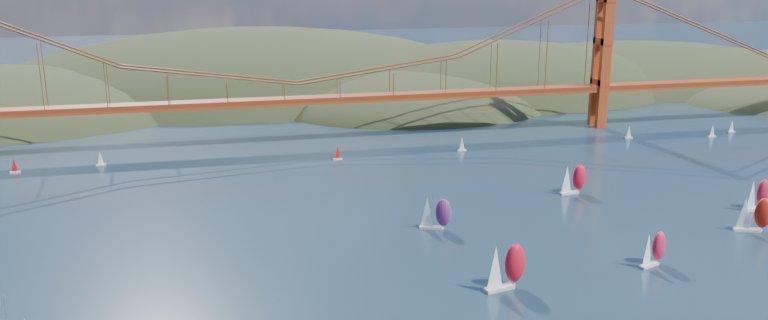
{
  "coord_description": "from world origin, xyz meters",
  "views": [
    {
      "loc": [
        -29.79,
        -87.3,
        66.29
      ],
      "look_at": [
        11.23,
        90.0,
        16.52
      ],
      "focal_mm": 35.0,
      "sensor_mm": 36.0,
      "label": 1
    }
  ],
  "objects_px": {
    "racer_2": "(753,213)",
    "racer_3": "(573,179)",
    "racer_4": "(757,194)",
    "racer_rwb": "(435,213)",
    "racer_1": "(653,248)",
    "racer_0": "(505,266)"
  },
  "relations": [
    {
      "from": "racer_2",
      "to": "racer_3",
      "type": "distance_m",
      "value": 48.24
    },
    {
      "from": "racer_1",
      "to": "racer_2",
      "type": "distance_m",
      "value": 38.62
    },
    {
      "from": "racer_0",
      "to": "racer_rwb",
      "type": "distance_m",
      "value": 37.1
    },
    {
      "from": "racer_0",
      "to": "racer_4",
      "type": "height_order",
      "value": "racer_0"
    },
    {
      "from": "racer_0",
      "to": "racer_rwb",
      "type": "relative_size",
      "value": 1.18
    },
    {
      "from": "racer_4",
      "to": "racer_rwb",
      "type": "xyz_separation_m",
      "value": [
        -88.94,
        5.29,
        -0.11
      ]
    },
    {
      "from": "racer_0",
      "to": "racer_2",
      "type": "bearing_deg",
      "value": 0.12
    },
    {
      "from": "racer_1",
      "to": "racer_2",
      "type": "bearing_deg",
      "value": -0.93
    },
    {
      "from": "racer_4",
      "to": "racer_rwb",
      "type": "height_order",
      "value": "racer_4"
    },
    {
      "from": "racer_2",
      "to": "racer_rwb",
      "type": "height_order",
      "value": "racer_2"
    },
    {
      "from": "racer_0",
      "to": "racer_rwb",
      "type": "xyz_separation_m",
      "value": [
        -3.77,
        36.9,
        -0.79
      ]
    },
    {
      "from": "racer_4",
      "to": "racer_rwb",
      "type": "relative_size",
      "value": 1.03
    },
    {
      "from": "racer_2",
      "to": "racer_3",
      "type": "xyz_separation_m",
      "value": [
        -29.39,
        38.26,
        -0.21
      ]
    },
    {
      "from": "racer_0",
      "to": "racer_rwb",
      "type": "height_order",
      "value": "racer_0"
    },
    {
      "from": "racer_3",
      "to": "racer_rwb",
      "type": "distance_m",
      "value": 50.69
    },
    {
      "from": "racer_2",
      "to": "racer_3",
      "type": "height_order",
      "value": "racer_2"
    },
    {
      "from": "racer_2",
      "to": "racer_0",
      "type": "bearing_deg",
      "value": -148.02
    },
    {
      "from": "racer_2",
      "to": "racer_4",
      "type": "xyz_separation_m",
      "value": [
        12.51,
        14.08,
        -0.28
      ]
    },
    {
      "from": "racer_1",
      "to": "racer_2",
      "type": "xyz_separation_m",
      "value": [
        36.17,
        13.53,
        0.63
      ]
    },
    {
      "from": "racer_0",
      "to": "racer_1",
      "type": "relative_size",
      "value": 1.25
    },
    {
      "from": "racer_2",
      "to": "racer_4",
      "type": "height_order",
      "value": "racer_2"
    },
    {
      "from": "racer_0",
      "to": "racer_2",
      "type": "height_order",
      "value": "racer_0"
    }
  ]
}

